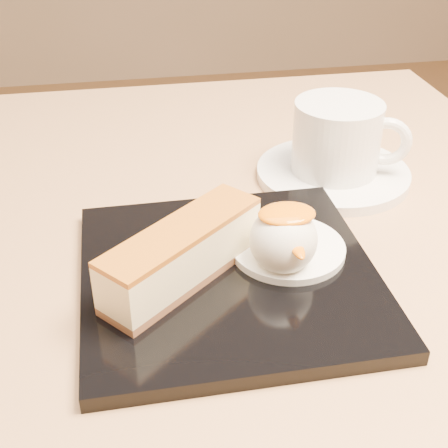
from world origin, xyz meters
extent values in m
cube|color=olive|center=(0.00, 0.00, 0.70)|extent=(0.80, 0.80, 0.04)
cube|color=black|center=(0.05, -0.04, 0.73)|extent=(0.22, 0.22, 0.01)
cube|color=brown|center=(0.02, -0.05, 0.74)|extent=(0.13, 0.12, 0.01)
cube|color=#FFEAA6|center=(0.02, -0.05, 0.76)|extent=(0.13, 0.12, 0.03)
cube|color=#893A0E|center=(0.02, -0.05, 0.77)|extent=(0.13, 0.12, 0.00)
cylinder|color=white|center=(0.10, -0.03, 0.73)|extent=(0.09, 0.09, 0.01)
sphere|color=white|center=(0.09, -0.05, 0.76)|extent=(0.05, 0.05, 0.05)
ellipsoid|color=orange|center=(0.09, -0.05, 0.78)|extent=(0.04, 0.03, 0.01)
ellipsoid|color=#2F852B|center=(0.07, -0.01, 0.74)|extent=(0.02, 0.01, 0.00)
ellipsoid|color=#2F852B|center=(0.08, 0.00, 0.74)|extent=(0.02, 0.02, 0.00)
ellipsoid|color=#2F852B|center=(0.06, 0.00, 0.74)|extent=(0.01, 0.02, 0.00)
cylinder|color=white|center=(0.18, 0.10, 0.72)|extent=(0.15, 0.15, 0.01)
cylinder|color=white|center=(0.18, 0.10, 0.76)|extent=(0.08, 0.08, 0.07)
cylinder|color=black|center=(0.18, 0.10, 0.80)|extent=(0.07, 0.07, 0.00)
torus|color=white|center=(0.23, 0.09, 0.76)|extent=(0.05, 0.03, 0.05)
camera|label=1|loc=(-0.02, -0.42, 1.01)|focal=50.00mm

